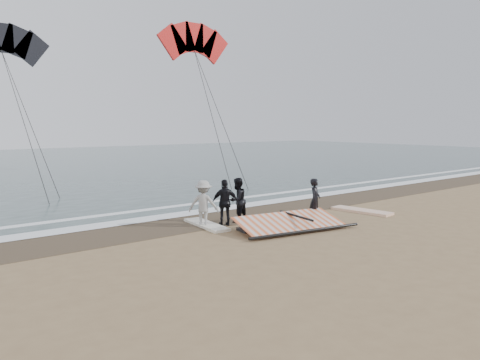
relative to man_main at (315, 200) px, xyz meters
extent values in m
plane|color=#8C704C|center=(-1.16, -1.88, -0.78)|extent=(120.00, 120.00, 0.00)
cube|color=#233838|center=(-1.16, 31.12, -0.77)|extent=(120.00, 54.00, 0.02)
cube|color=#4C3D2B|center=(-1.16, 2.62, -0.78)|extent=(120.00, 2.80, 0.01)
cube|color=white|center=(-1.16, 4.02, -0.75)|extent=(120.00, 0.90, 0.01)
cube|color=white|center=(-1.16, 5.72, -0.75)|extent=(120.00, 0.45, 0.01)
imported|color=black|center=(0.00, 0.00, 0.00)|extent=(0.68, 0.61, 1.56)
cube|color=white|center=(2.77, 0.00, -0.73)|extent=(1.01, 2.54, 0.10)
cube|color=white|center=(-3.62, 1.73, -0.73)|extent=(0.85, 2.36, 0.10)
imported|color=black|center=(-2.36, 1.59, 0.03)|extent=(0.92, 0.79, 1.62)
imported|color=black|center=(-3.06, 1.39, 0.03)|extent=(1.03, 0.77, 1.63)
imported|color=#A5A4A0|center=(-3.76, 1.69, 0.03)|extent=(1.16, 1.16, 1.62)
cube|color=black|center=(-1.98, 0.10, -0.73)|extent=(2.60, 1.01, 0.10)
cube|color=orange|center=(-1.78, -0.50, -0.48)|extent=(3.89, 2.02, 0.39)
cylinder|color=black|center=(-1.78, -1.28, -0.67)|extent=(4.24, 0.80, 0.10)
cylinder|color=black|center=(-1.48, -0.50, -0.33)|extent=(0.38, 1.84, 0.08)
cylinder|color=#262626|center=(4.07, 12.48, 3.58)|extent=(0.04, 0.04, 12.42)
cylinder|color=#262626|center=(4.40, 12.17, 3.58)|extent=(0.04, 0.04, 12.69)
cylinder|color=#262626|center=(-5.79, 17.12, 3.55)|extent=(0.04, 0.04, 17.49)
cylinder|color=#262626|center=(-5.36, 17.79, 3.55)|extent=(0.04, 0.04, 16.28)
camera|label=1|loc=(-12.62, -11.49, 2.77)|focal=35.00mm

